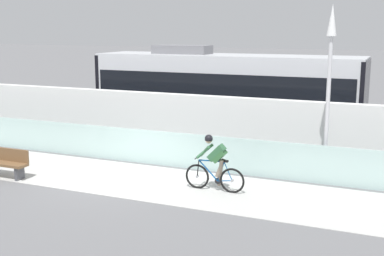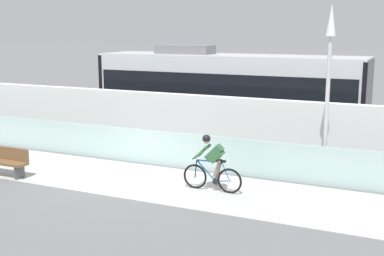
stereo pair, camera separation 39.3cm
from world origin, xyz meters
name	(u,v)px [view 1 (the left image)]	position (x,y,z in m)	size (l,w,h in m)	color
ground_plane	(117,178)	(0.00, 0.00, 0.00)	(200.00, 200.00, 0.00)	slate
bike_path_deck	(117,178)	(0.00, 0.00, 0.01)	(32.00, 3.20, 0.01)	beige
glass_parapet	(145,147)	(0.00, 1.85, 0.58)	(32.00, 0.05, 1.16)	silver
concrete_barrier_wall	(168,123)	(0.00, 3.65, 1.09)	(32.00, 0.36, 2.18)	white
tram_rail_near	(194,138)	(0.00, 6.13, 0.00)	(32.00, 0.08, 0.01)	#595654
tram_rail_far	(207,132)	(0.00, 7.57, 0.00)	(32.00, 0.08, 0.01)	#595654
tram	(226,93)	(1.10, 6.85, 1.89)	(11.06, 2.54, 3.81)	silver
cyclist_on_bike	(215,164)	(3.21, 0.00, 0.78)	(1.77, 0.58, 1.61)	black
lamp_post_antenna	(329,71)	(5.91, 2.15, 3.29)	(0.28, 0.28, 5.20)	gray
bench	(5,162)	(-3.18, -1.29, 0.48)	(1.60, 0.45, 0.89)	brown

